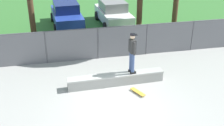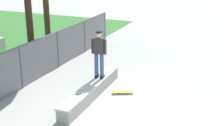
% 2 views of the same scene
% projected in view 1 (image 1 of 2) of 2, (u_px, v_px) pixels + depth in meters
% --- Properties ---
extents(ground_plane, '(80.00, 80.00, 0.00)m').
position_uv_depth(ground_plane, '(118.00, 107.00, 11.48)').
color(ground_plane, '#9E9E99').
extents(grass_strip, '(27.97, 20.00, 0.02)m').
position_uv_depth(grass_strip, '(78.00, 8.00, 24.62)').
color(grass_strip, '#336B2D').
rests_on(grass_strip, ground).
extents(concrete_ledge, '(4.35, 0.58, 0.50)m').
position_uv_depth(concrete_ledge, '(116.00, 79.00, 12.97)').
color(concrete_ledge, '#999993').
rests_on(concrete_ledge, ground).
extents(skateboarder, '(0.32, 0.60, 1.84)m').
position_uv_depth(skateboarder, '(132.00, 51.00, 12.56)').
color(skateboarder, black).
rests_on(skateboarder, concrete_ledge).
extents(skateboard, '(0.52, 0.81, 0.09)m').
position_uv_depth(skateboard, '(138.00, 92.00, 12.35)').
color(skateboard, gold).
rests_on(skateboard, ground).
extents(chainlink_fence, '(16.04, 0.07, 1.72)m').
position_uv_depth(chainlink_fence, '(98.00, 42.00, 15.16)').
color(chainlink_fence, '#4C4C51').
rests_on(chainlink_fence, ground).
extents(car_blue, '(2.18, 4.29, 1.66)m').
position_uv_depth(car_blue, '(67.00, 14.00, 20.05)').
color(car_blue, '#233D9E').
rests_on(car_blue, ground).
extents(car_white, '(2.18, 4.29, 1.66)m').
position_uv_depth(car_white, '(113.00, 13.00, 20.38)').
color(car_white, silver).
rests_on(car_white, ground).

